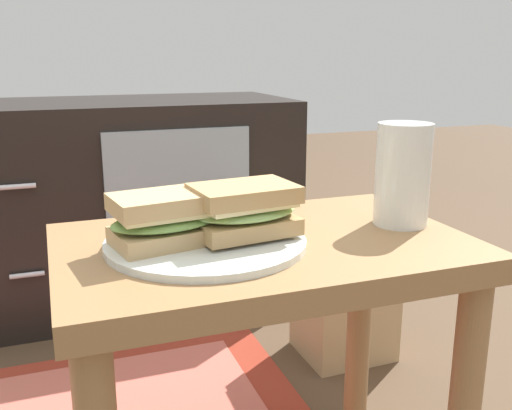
# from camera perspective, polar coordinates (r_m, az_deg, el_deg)

# --- Properties ---
(side_table) EXTENTS (0.56, 0.36, 0.46)m
(side_table) POSITION_cam_1_polar(r_m,az_deg,el_deg) (0.83, 0.71, -9.33)
(side_table) COLOR olive
(side_table) RESTS_ON ground
(tv_cabinet) EXTENTS (0.96, 0.46, 0.58)m
(tv_cabinet) POSITION_cam_1_polar(r_m,az_deg,el_deg) (1.72, -12.95, 0.29)
(tv_cabinet) COLOR black
(tv_cabinet) RESTS_ON ground
(plate) EXTENTS (0.27, 0.27, 0.01)m
(plate) POSITION_cam_1_polar(r_m,az_deg,el_deg) (0.77, -4.86, -3.77)
(plate) COLOR silver
(plate) RESTS_ON side_table
(sandwich_front) EXTENTS (0.16, 0.12, 0.07)m
(sandwich_front) POSITION_cam_1_polar(r_m,az_deg,el_deg) (0.75, -8.76, -1.37)
(sandwich_front) COLOR tan
(sandwich_front) RESTS_ON plate
(sandwich_back) EXTENTS (0.16, 0.12, 0.07)m
(sandwich_back) POSITION_cam_1_polar(r_m,az_deg,el_deg) (0.77, -1.18, -0.44)
(sandwich_back) COLOR tan
(sandwich_back) RESTS_ON plate
(beer_glass) EXTENTS (0.08, 0.08, 0.15)m
(beer_glass) POSITION_cam_1_polar(r_m,az_deg,el_deg) (0.88, 14.03, 2.87)
(beer_glass) COLOR silver
(beer_glass) RESTS_ON side_table
(paper_bag) EXTENTS (0.21, 0.18, 0.34)m
(paper_bag) POSITION_cam_1_polar(r_m,az_deg,el_deg) (1.41, 8.73, -8.06)
(paper_bag) COLOR tan
(paper_bag) RESTS_ON ground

